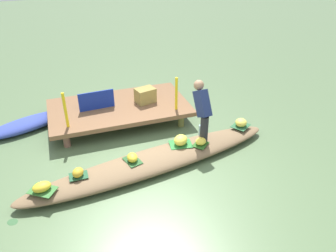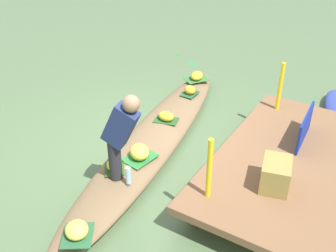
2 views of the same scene
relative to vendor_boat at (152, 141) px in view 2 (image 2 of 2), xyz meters
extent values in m
plane|color=#536D47|center=(0.00, 0.00, -0.13)|extent=(40.00, 40.00, 0.00)
cube|color=brown|center=(-0.25, 1.99, 0.22)|extent=(3.20, 1.80, 0.10)
cylinder|color=#865B4B|center=(-1.53, 1.27, 0.02)|extent=(0.14, 0.14, 0.30)
cylinder|color=olive|center=(1.03, 1.27, 0.02)|extent=(0.14, 0.14, 0.30)
ellipsoid|color=brown|center=(0.00, 0.00, 0.00)|extent=(5.21, 1.60, 0.26)
cube|color=#2A603A|center=(2.09, 0.44, 0.13)|extent=(0.48, 0.47, 0.01)
ellipsoid|color=#F9E153|center=(2.09, 0.44, 0.21)|extent=(0.36, 0.36, 0.16)
cube|color=#377333|center=(-2.02, -0.33, 0.13)|extent=(0.51, 0.48, 0.01)
ellipsoid|color=gold|center=(-2.02, -0.33, 0.20)|extent=(0.35, 0.29, 0.14)
cube|color=#26561D|center=(0.97, 0.05, 0.13)|extent=(0.40, 0.39, 0.01)
ellipsoid|color=yellow|center=(0.97, 0.05, 0.20)|extent=(0.27, 0.25, 0.14)
cube|color=#275427|center=(-0.44, -0.03, 0.13)|extent=(0.34, 0.42, 0.01)
ellipsoid|color=gold|center=(-0.44, -0.03, 0.20)|extent=(0.21, 0.27, 0.14)
cube|color=#2D7A37|center=(0.60, 0.19, 0.13)|extent=(0.48, 0.39, 0.01)
ellipsoid|color=yellow|center=(0.60, 0.19, 0.23)|extent=(0.40, 0.40, 0.19)
cube|color=#235433|center=(-1.43, -0.15, 0.13)|extent=(0.32, 0.24, 0.01)
ellipsoid|color=gold|center=(-1.43, -0.15, 0.21)|extent=(0.27, 0.29, 0.15)
cylinder|color=#28282D|center=(1.09, 0.18, 0.40)|extent=(0.16, 0.16, 0.55)
cube|color=navy|center=(1.07, 0.29, 0.91)|extent=(0.25, 0.50, 0.59)
sphere|color=#9E7556|center=(1.04, 0.44, 1.24)|extent=(0.20, 0.20, 0.20)
cylinder|color=#ABD5EA|center=(1.10, 0.38, 0.25)|extent=(0.07, 0.07, 0.24)
cube|color=navy|center=(-0.75, 1.99, 0.48)|extent=(0.80, 0.08, 0.43)
cylinder|color=yellow|center=(-1.45, 1.39, 0.65)|extent=(0.06, 0.06, 0.77)
cylinder|color=yellow|center=(0.95, 1.39, 0.65)|extent=(0.06, 0.06, 0.77)
cube|color=olive|center=(0.39, 1.98, 0.44)|extent=(0.50, 0.42, 0.34)
ellipsoid|color=#3B7633|center=(-3.42, -1.54, -0.12)|extent=(0.22, 0.19, 0.01)
ellipsoid|color=#377D49|center=(-3.18, -1.07, -0.12)|extent=(0.26, 0.35, 0.01)
ellipsoid|color=#345F35|center=(-2.52, -0.63, -0.12)|extent=(0.22, 0.22, 0.01)
camera|label=1|loc=(-1.43, -4.89, 3.77)|focal=35.31mm
camera|label=2|loc=(4.20, 2.86, 3.37)|focal=43.49mm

